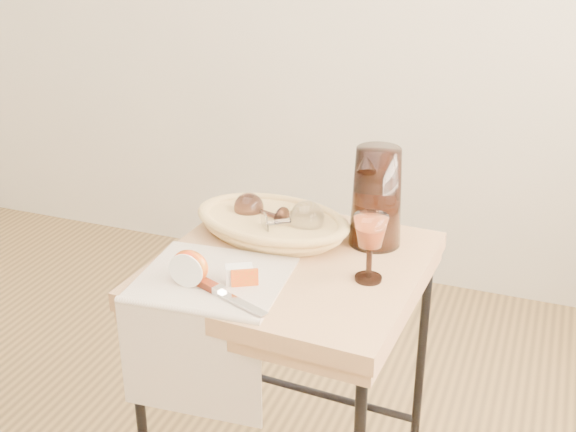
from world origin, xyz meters
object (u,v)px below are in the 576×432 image
at_px(goblet_lying_a, 263,212).
at_px(wine_goblet, 370,248).
at_px(table_knife, 222,291).
at_px(goblet_lying_b, 289,221).
at_px(apple_half, 190,266).
at_px(side_table, 291,393).
at_px(pitcher, 377,197).
at_px(bread_basket, 272,225).
at_px(tea_towel, 213,278).

relative_size(goblet_lying_a, wine_goblet, 0.79).
bearing_deg(table_knife, goblet_lying_a, 120.44).
height_order(goblet_lying_b, apple_half, goblet_lying_b).
xyz_separation_m(side_table, pitcher, (0.15, 0.16, 0.49)).
bearing_deg(table_knife, side_table, 92.41).
height_order(bread_basket, goblet_lying_b, goblet_lying_b).
bearing_deg(side_table, bread_basket, 129.28).
distance_m(tea_towel, wine_goblet, 0.35).
bearing_deg(goblet_lying_a, pitcher, -156.63).
relative_size(bread_basket, table_knife, 1.51).
relative_size(pitcher, wine_goblet, 1.81).
height_order(tea_towel, table_knife, table_knife).
distance_m(goblet_lying_a, pitcher, 0.29).
height_order(tea_towel, apple_half, apple_half).
xyz_separation_m(pitcher, apple_half, (-0.32, -0.34, -0.08)).
bearing_deg(goblet_lying_a, side_table, 151.11).
relative_size(wine_goblet, table_knife, 0.66).
bearing_deg(wine_goblet, side_table, 172.54).
height_order(goblet_lying_b, wine_goblet, wine_goblet).
xyz_separation_m(bread_basket, apple_half, (-0.07, -0.29, 0.02)).
bearing_deg(goblet_lying_a, bread_basket, 170.67).
xyz_separation_m(wine_goblet, apple_half, (-0.35, -0.16, -0.03)).
bearing_deg(table_knife, tea_towel, 151.96).
xyz_separation_m(goblet_lying_b, wine_goblet, (0.23, -0.12, 0.02)).
distance_m(goblet_lying_a, goblet_lying_b, 0.09).
relative_size(wine_goblet, apple_half, 1.87).
height_order(apple_half, table_knife, apple_half).
xyz_separation_m(goblet_lying_b, apple_half, (-0.12, -0.27, -0.01)).
height_order(side_table, bread_basket, bread_basket).
distance_m(tea_towel, goblet_lying_a, 0.28).
bearing_deg(tea_towel, side_table, 44.20).
xyz_separation_m(apple_half, table_knife, (0.09, -0.03, -0.03)).
bearing_deg(pitcher, tea_towel, -151.42).
bearing_deg(apple_half, pitcher, 44.77).
xyz_separation_m(side_table, apple_half, (-0.16, -0.18, 0.42)).
bearing_deg(bread_basket, pitcher, 18.68).
bearing_deg(tea_towel, table_knife, -54.76).
relative_size(tea_towel, wine_goblet, 2.04).
xyz_separation_m(side_table, bread_basket, (-0.09, 0.11, 0.40)).
distance_m(bread_basket, apple_half, 0.30).
bearing_deg(goblet_lying_a, wine_goblet, 171.08).
xyz_separation_m(goblet_lying_a, apple_half, (-0.04, -0.31, -0.01)).
bearing_deg(table_knife, pitcher, 80.29).
bearing_deg(table_knife, goblet_lying_b, 105.61).
bearing_deg(goblet_lying_a, goblet_lying_b, 173.61).
bearing_deg(tea_towel, apple_half, -138.22).
xyz_separation_m(tea_towel, table_knife, (0.05, -0.06, 0.01)).
bearing_deg(goblet_lying_a, apple_half, 100.29).
distance_m(pitcher, apple_half, 0.47).
bearing_deg(table_knife, bread_basket, 115.31).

